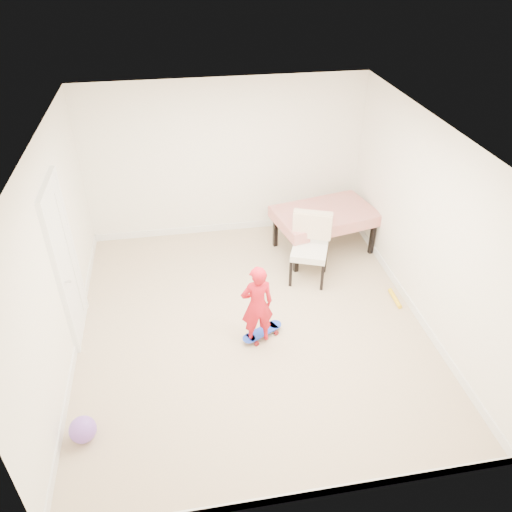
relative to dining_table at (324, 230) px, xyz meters
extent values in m
plane|color=tan|center=(-1.45, -1.61, -0.36)|extent=(5.00, 5.00, 0.00)
cube|color=white|center=(-1.45, -1.61, 2.22)|extent=(4.50, 5.00, 0.04)
cube|color=white|center=(-1.45, 0.87, 0.94)|extent=(4.50, 0.04, 2.60)
cube|color=white|center=(-1.45, -4.09, 0.94)|extent=(4.50, 0.04, 2.60)
cube|color=white|center=(-3.68, -1.61, 0.94)|extent=(0.04, 5.00, 2.60)
cube|color=white|center=(0.78, -1.61, 0.94)|extent=(0.04, 5.00, 2.60)
cube|color=white|center=(-3.67, -1.31, 0.67)|extent=(0.11, 0.94, 2.11)
cube|color=white|center=(-1.45, 0.88, -0.30)|extent=(4.50, 0.02, 0.12)
cube|color=white|center=(-1.45, -4.10, -0.30)|extent=(4.50, 0.02, 0.12)
cube|color=white|center=(-3.69, -1.61, -0.30)|extent=(0.02, 5.00, 0.12)
cube|color=white|center=(0.79, -1.61, -0.30)|extent=(0.02, 5.00, 0.12)
imported|color=red|center=(-1.42, -1.94, 0.20)|extent=(0.43, 0.30, 1.12)
sphere|color=#8252C6|center=(-3.44, -3.07, -0.22)|extent=(0.28, 0.28, 0.28)
cylinder|color=yellow|center=(0.65, -1.46, -0.33)|extent=(0.08, 0.40, 0.06)
camera|label=1|loc=(-2.24, -6.58, 4.13)|focal=35.00mm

